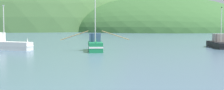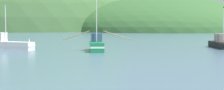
{
  "view_description": "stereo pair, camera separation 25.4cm",
  "coord_description": "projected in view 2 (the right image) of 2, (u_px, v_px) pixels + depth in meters",
  "views": [
    {
      "loc": [
        -5.2,
        -7.39,
        4.07
      ],
      "look_at": [
        -4.81,
        30.98,
        1.4
      ],
      "focal_mm": 49.82,
      "sensor_mm": 36.0,
      "label": 1
    },
    {
      "loc": [
        -4.94,
        -7.39,
        4.07
      ],
      "look_at": [
        -4.81,
        30.98,
        1.4
      ],
      "focal_mm": 49.82,
      "sensor_mm": 36.0,
      "label": 2
    }
  ],
  "objects": [
    {
      "name": "hill_far_center",
      "position": [
        162.0,
        31.0,
        166.41
      ],
      "size": [
        100.41,
        80.33,
        36.87
      ],
      "primitive_type": "ellipsoid",
      "color": "#386633",
      "rests_on": "ground"
    },
    {
      "name": "fishing_boat_green",
      "position": [
        95.0,
        45.0,
        45.83
      ],
      "size": [
        10.14,
        6.81,
        7.91
      ],
      "rotation": [
        0.0,
        0.0,
        4.8
      ],
      "color": "#197A47",
      "rests_on": "ground"
    },
    {
      "name": "fishing_boat_white",
      "position": [
        2.0,
        44.0,
        48.54
      ],
      "size": [
        10.7,
        5.8,
        6.92
      ],
      "rotation": [
        0.0,
        0.0,
        5.88
      ],
      "color": "white",
      "rests_on": "ground"
    },
    {
      "name": "fishing_boat_black",
      "position": [
        220.0,
        44.0,
        51.85
      ],
      "size": [
        2.85,
        8.24,
        6.81
      ],
      "rotation": [
        0.0,
        0.0,
        4.66
      ],
      "color": "black",
      "rests_on": "ground"
    },
    {
      "name": "hill_far_right",
      "position": [
        25.0,
        30.0,
        193.41
      ],
      "size": [
        147.19,
        117.75,
        104.85
      ],
      "primitive_type": "ellipsoid",
      "color": "#47703D",
      "rests_on": "ground"
    }
  ]
}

